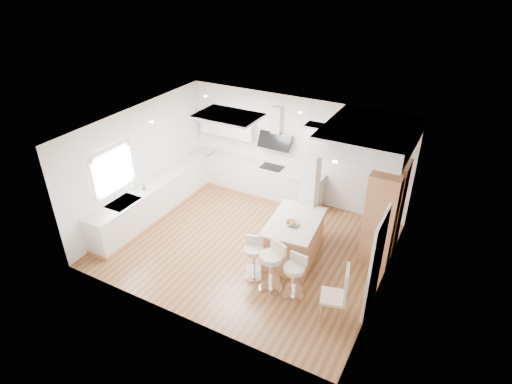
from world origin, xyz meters
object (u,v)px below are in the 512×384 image
Objects in this scene: peninsula at (294,239)px; bar_stool_a at (254,256)px; bar_stool_b at (272,264)px; bar_stool_c at (295,275)px; dining_chair at (339,292)px.

peninsula reaches higher than bar_stool_a.
bar_stool_b is (0.04, -1.13, 0.13)m from peninsula.
bar_stool_b reaches higher than peninsula.
peninsula reaches higher than bar_stool_c.
bar_stool_a is 0.86× the size of bar_stool_b.
peninsula is 1.42× the size of dining_chair.
bar_stool_b is at bearing -93.79° from peninsula.
dining_chair is (0.93, -0.13, 0.09)m from bar_stool_c.
dining_chair is at bearing -46.60° from peninsula.
peninsula is 1.73× the size of bar_stool_c.
bar_stool_b reaches higher than bar_stool_c.
bar_stool_a is at bearing -120.84° from peninsula.
bar_stool_a is 0.52m from bar_stool_b.
bar_stool_b is at bearing -36.65° from bar_stool_a.
dining_chair is at bearing 18.34° from bar_stool_b.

